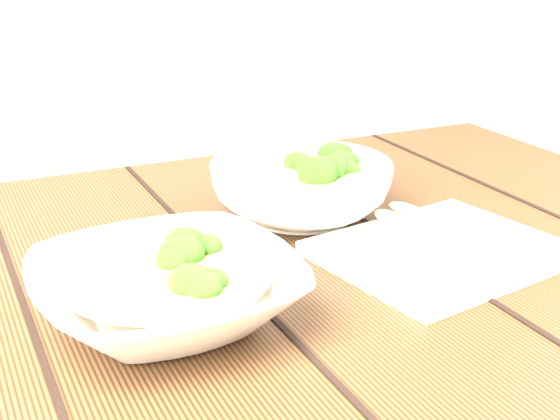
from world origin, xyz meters
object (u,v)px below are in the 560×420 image
soup_bowl_front (167,290)px  soup_bowl_back (301,188)px  napkin (442,252)px  table (247,367)px  trivet (189,243)px

soup_bowl_front → soup_bowl_back: soup_bowl_back is taller
soup_bowl_back → napkin: soup_bowl_back is taller
table → trivet: (-0.04, 0.05, 0.13)m
soup_bowl_back → trivet: (-0.16, -0.05, -0.02)m
napkin → table: bearing=151.8°
table → soup_bowl_back: size_ratio=4.71×
soup_bowl_front → napkin: (0.31, 0.01, -0.02)m
trivet → napkin: bearing=-26.1°
soup_bowl_front → trivet: (0.06, 0.13, -0.02)m
soup_bowl_front → napkin: size_ratio=1.01×
trivet → napkin: 0.27m
napkin → soup_bowl_back: bearing=105.3°
soup_bowl_front → napkin: 0.31m
table → trivet: bearing=129.6°
table → trivet: trivet is taller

